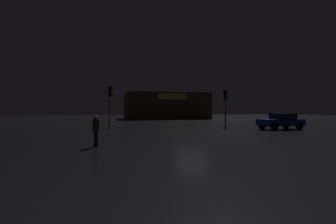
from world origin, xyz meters
name	(u,v)px	position (x,y,z in m)	size (l,w,h in m)	color
ground_plane	(191,134)	(0.00, 0.00, 0.00)	(120.00, 120.00, 0.00)	black
store_building	(166,106)	(5.91, 31.04, 2.60)	(16.40, 9.47, 5.19)	brown
traffic_signal_main	(110,97)	(-5.93, 5.75, 3.04)	(0.42, 0.42, 4.05)	#595B60
traffic_signal_opposite	(225,101)	(6.21, 6.17, 2.77)	(0.42, 0.42, 3.93)	#595B60
car_near	(281,121)	(9.68, 1.74, 0.79)	(4.38, 2.06, 1.51)	navy
pedestrian	(96,128)	(-6.92, -4.95, 0.93)	(0.45, 0.45, 1.61)	black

